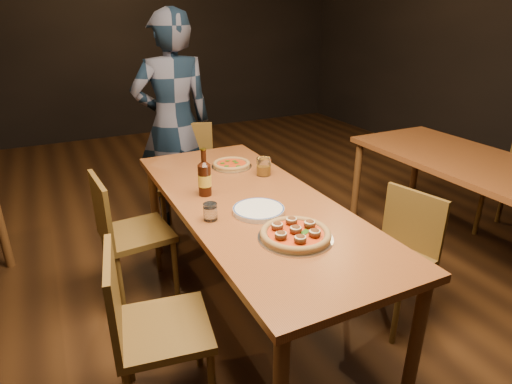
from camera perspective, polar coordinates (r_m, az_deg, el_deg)
name	(u,v)px	position (r m, az deg, el deg)	size (l,w,h in m)	color
ground	(252,310)	(2.76, -0.48, -15.52)	(9.00, 9.00, 0.00)	black
table_main	(252,212)	(2.39, -0.53, -2.70)	(0.80, 2.00, 0.75)	brown
table_right	(488,176)	(3.33, 28.57, 1.94)	(0.80, 2.00, 0.75)	brown
chair_main_nw	(163,327)	(2.02, -12.23, -17.23)	(0.40, 0.40, 0.86)	brown
chair_main_sw	(137,232)	(2.80, -15.63, -5.20)	(0.40, 0.40, 0.86)	brown
chair_main_e	(392,259)	(2.60, 17.71, -8.45)	(0.38, 0.38, 0.81)	brown
chair_end	(187,181)	(3.45, -9.14, 1.42)	(0.43, 0.43, 0.93)	brown
pizza_meatball	(296,234)	(1.98, 5.29, -5.54)	(0.35, 0.35, 0.06)	#B7B7BF
pizza_margherita	(232,164)	(2.88, -3.27, 3.71)	(0.27, 0.27, 0.04)	#B7B7BF
plate_stack	(259,210)	(2.22, 0.35, -2.44)	(0.27, 0.27, 0.03)	white
beer_bottle	(205,179)	(2.41, -6.86, 1.72)	(0.08, 0.08, 0.27)	black
water_glass	(210,212)	(2.14, -6.11, -2.63)	(0.07, 0.07, 0.09)	white
amber_glass	(264,166)	(2.71, 1.03, 3.42)	(0.09, 0.09, 0.11)	#A76412
diner	(174,124)	(3.56, -10.90, 8.90)	(0.64, 0.42, 1.75)	black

